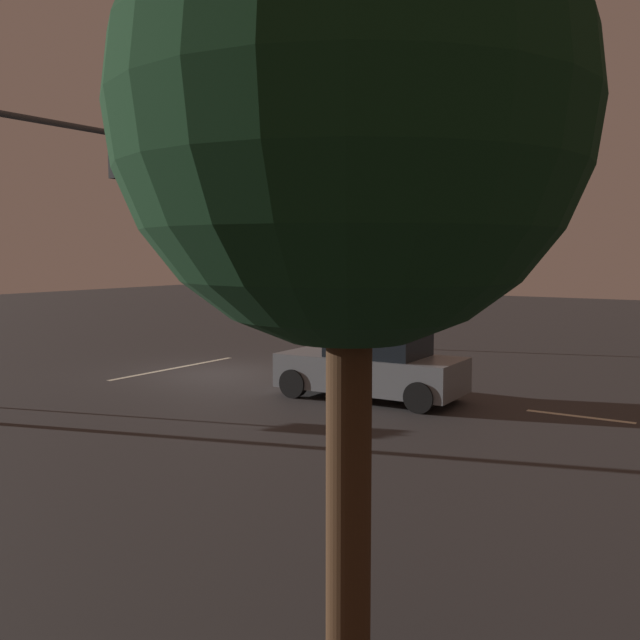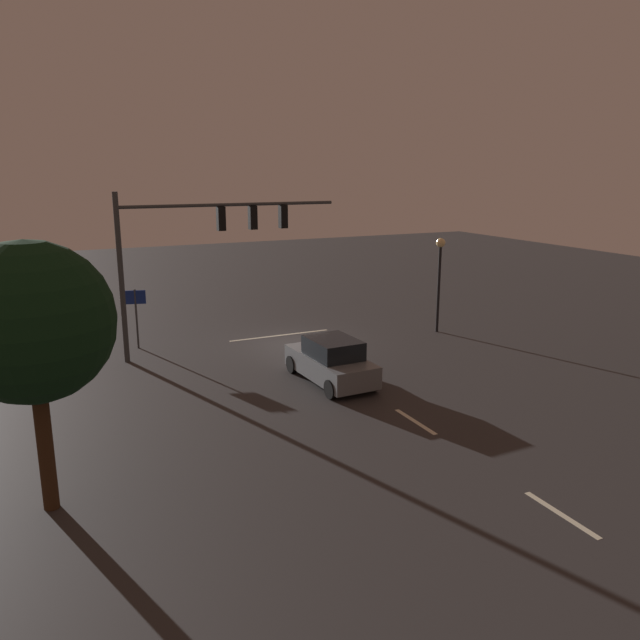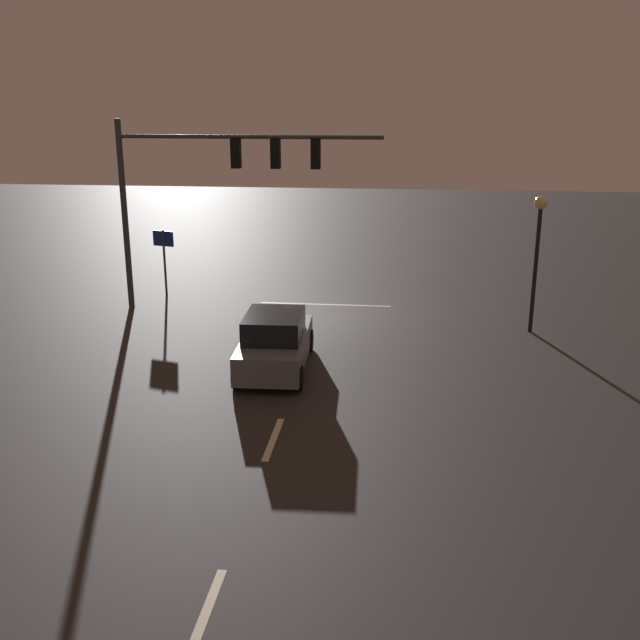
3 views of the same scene
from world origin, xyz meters
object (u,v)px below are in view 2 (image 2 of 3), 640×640
Objects in this scene: street_lamp_left_kerb at (440,266)px; tree_right_near at (31,323)px; traffic_signal_assembly at (203,236)px; route_sign at (136,306)px; car_approaching at (331,361)px.

street_lamp_left_kerb is 0.73× the size of tree_right_near.
traffic_signal_assembly reaches higher than street_lamp_left_kerb.
route_sign is 13.80m from tree_right_near.
traffic_signal_assembly is at bearing -121.46° from tree_right_near.
tree_right_near is (9.87, 5.22, 3.67)m from car_approaching.
street_lamp_left_kerb is (-7.96, -4.45, 2.45)m from car_approaching.
tree_right_near reaches higher than car_approaching.
traffic_signal_assembly reaches higher than car_approaching.
car_approaching is 1.67× the size of route_sign.
traffic_signal_assembly is 11.28m from street_lamp_left_kerb.
car_approaching is at bearing 29.20° from street_lamp_left_kerb.
tree_right_near is (17.83, 9.67, 1.22)m from street_lamp_left_kerb.
traffic_signal_assembly is at bearing -62.19° from car_approaching.
car_approaching is 9.44m from street_lamp_left_kerb.
street_lamp_left_kerb reaches higher than route_sign.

